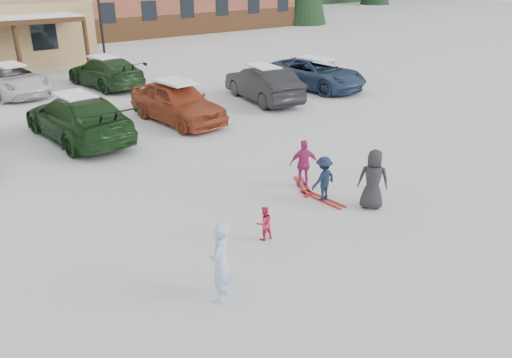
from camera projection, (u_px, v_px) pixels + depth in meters
ground at (273, 238)px, 11.10m from camera, size 160.00×160.00×0.00m
lamp_post at (99, 4)px, 30.55m from camera, size 0.50×0.25×5.95m
adult_skier at (221, 262)px, 8.76m from camera, size 0.67×0.65×1.56m
toddler_red at (264, 223)px, 10.89m from camera, size 0.42×0.35×0.78m
child_navy at (324, 179)px, 12.65m from camera, size 0.79×0.48×1.18m
skis_child_navy at (322, 199)px, 12.88m from camera, size 0.29×1.41×0.03m
child_magenta at (304, 164)px, 13.39m from camera, size 0.84×0.67×1.33m
skis_child_magenta at (303, 186)px, 13.65m from camera, size 0.86×1.32×0.03m
bystander_dark at (373, 179)px, 12.18m from camera, size 0.85×0.88×1.52m
parked_car_3 at (78, 118)px, 17.02m from camera, size 2.53×5.52×1.57m
parked_car_4 at (177, 102)px, 18.98m from camera, size 2.22×4.72×1.56m
parked_car_5 at (263, 84)px, 21.95m from camera, size 2.35×4.84×1.53m
parked_car_6 at (315, 73)px, 24.22m from camera, size 3.07×5.49×1.45m
parked_car_10 at (12, 79)px, 23.09m from camera, size 2.91×5.23×1.38m
parked_car_11 at (105, 72)px, 24.53m from camera, size 2.60×5.23×1.46m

